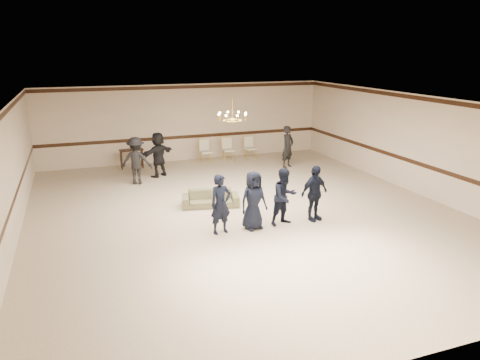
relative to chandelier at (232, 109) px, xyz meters
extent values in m
cube|color=beige|center=(0.00, -1.00, -2.88)|extent=(12.00, 14.00, 0.01)
cube|color=#2E2119|center=(0.00, -1.00, 0.33)|extent=(12.00, 14.00, 0.01)
cube|color=beige|center=(0.00, 6.00, -1.27)|extent=(12.00, 0.01, 3.20)
cube|color=beige|center=(0.00, -8.00, -1.27)|extent=(12.00, 0.01, 3.20)
cube|color=beige|center=(-6.00, -1.00, -1.27)|extent=(0.01, 14.00, 3.20)
cube|color=beige|center=(6.00, -1.00, -1.27)|extent=(0.01, 14.00, 3.20)
cube|color=black|center=(0.00, 5.99, -1.88)|extent=(12.00, 0.02, 0.14)
cube|color=black|center=(0.00, 5.99, 0.21)|extent=(12.00, 0.02, 0.14)
imported|color=black|center=(-1.10, -2.22, -2.09)|extent=(0.63, 0.47, 1.56)
imported|color=black|center=(-0.20, -2.22, -2.09)|extent=(0.84, 0.62, 1.56)
imported|color=black|center=(0.70, -2.22, -2.09)|extent=(0.87, 0.75, 1.56)
imported|color=black|center=(1.60, -2.22, -2.09)|extent=(0.98, 0.60, 1.56)
imported|color=#666444|center=(-0.76, -0.13, -2.63)|extent=(1.81, 1.03, 0.50)
imported|color=black|center=(-2.50, 3.06, -2.04)|extent=(1.22, 0.94, 1.67)
imported|color=black|center=(-1.60, 3.76, -2.04)|extent=(1.58, 1.21, 1.67)
imported|color=black|center=(3.50, 3.36, -2.04)|extent=(0.72, 0.64, 1.67)
cube|color=black|center=(-2.40, 5.37, -2.49)|extent=(0.94, 0.47, 0.77)
camera|label=1|loc=(-4.40, -12.68, 1.72)|focal=34.07mm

